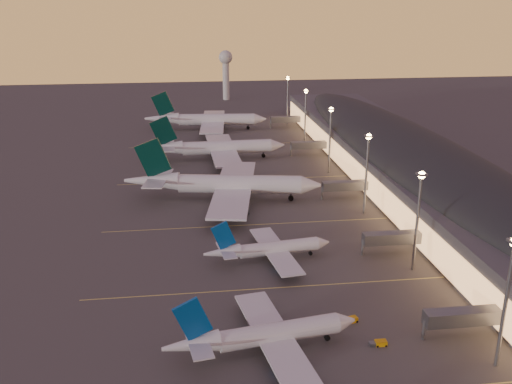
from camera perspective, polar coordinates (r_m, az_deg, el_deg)
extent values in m
plane|color=#403D3B|center=(141.09, 1.59, -8.60)|extent=(700.00, 700.00, 0.00)
cylinder|color=silver|center=(113.71, 2.39, -13.83)|extent=(24.32, 7.77, 4.08)
cone|color=silver|center=(118.33, 8.94, -12.65)|extent=(4.46, 4.63, 4.08)
cone|color=silver|center=(109.88, -6.54, -14.92)|extent=(11.33, 5.72, 4.08)
cube|color=silver|center=(113.78, 1.81, -14.23)|extent=(12.24, 35.04, 0.45)
cylinder|color=navy|center=(120.80, 1.01, -12.85)|extent=(5.82, 3.87, 3.06)
cylinder|color=navy|center=(108.89, 3.50, -16.84)|extent=(5.82, 3.87, 3.06)
cube|color=navy|center=(107.12, -6.35, -12.53)|extent=(7.48, 1.77, 8.85)
cube|color=silver|center=(109.72, -5.85, -14.56)|extent=(5.75, 12.83, 0.29)
cylinder|color=black|center=(118.42, 7.13, -14.15)|extent=(0.37, 0.37, 1.61)
cylinder|color=black|center=(118.55, 7.13, -14.25)|extent=(1.24, 0.88, 1.14)
cylinder|color=black|center=(117.02, 0.98, -14.43)|extent=(0.37, 0.37, 1.61)
cylinder|color=black|center=(117.15, 0.98, -14.53)|extent=(1.24, 0.88, 1.14)
cylinder|color=black|center=(112.52, 1.88, -15.96)|extent=(0.37, 0.37, 1.61)
cylinder|color=black|center=(112.65, 1.88, -16.06)|extent=(1.24, 0.88, 1.14)
cylinder|color=silver|center=(149.63, 2.32, -5.58)|extent=(21.28, 6.36, 3.57)
cone|color=silver|center=(153.46, 6.68, -5.05)|extent=(3.83, 4.00, 3.57)
cone|color=silver|center=(145.96, -3.43, -6.06)|extent=(9.88, 4.81, 3.57)
cube|color=silver|center=(149.61, 1.94, -5.84)|extent=(10.07, 30.65, 0.39)
cylinder|color=navy|center=(156.06, 1.46, -5.24)|extent=(5.06, 3.29, 2.68)
cylinder|color=navy|center=(144.63, 2.97, -7.30)|extent=(5.06, 3.29, 2.68)
cube|color=navy|center=(144.16, -3.28, -4.37)|extent=(6.56, 1.41, 7.75)
cube|color=silver|center=(145.94, -2.99, -5.82)|extent=(4.81, 11.19, 0.25)
cylinder|color=black|center=(153.34, 5.47, -6.05)|extent=(0.32, 0.32, 1.41)
cylinder|color=black|center=(153.43, 5.47, -6.12)|extent=(1.08, 0.75, 1.00)
cylinder|color=black|center=(152.39, 1.41, -6.13)|extent=(0.32, 0.32, 1.41)
cylinder|color=black|center=(152.48, 1.41, -6.20)|extent=(1.08, 0.75, 1.00)
cylinder|color=black|center=(148.07, 1.97, -6.91)|extent=(0.32, 0.32, 1.41)
cylinder|color=black|center=(148.15, 1.97, -6.99)|extent=(1.08, 0.75, 1.00)
cylinder|color=silver|center=(191.83, -1.63, 0.79)|extent=(41.64, 13.18, 6.23)
cone|color=silver|center=(191.70, 5.52, 0.69)|extent=(7.61, 7.27, 6.23)
cone|color=silver|center=(195.89, -10.39, 1.10)|extent=(19.39, 9.32, 6.23)
cube|color=silver|center=(192.31, -2.22, 0.49)|extent=(22.07, 61.35, 0.68)
cylinder|color=#5B5D62|center=(205.42, -1.56, 1.09)|extent=(9.96, 6.19, 4.67)
cylinder|color=#5B5D62|center=(180.45, -2.12, -1.47)|extent=(9.96, 6.19, 4.67)
cube|color=black|center=(193.44, -10.26, 3.37)|extent=(12.26, 3.02, 13.82)
cube|color=silver|center=(195.14, -9.76, 1.36)|extent=(10.25, 22.49, 0.44)
cylinder|color=black|center=(192.83, 3.51, -0.51)|extent=(0.58, 0.58, 2.49)
cylinder|color=black|center=(192.95, 3.51, -0.62)|extent=(1.90, 1.37, 1.74)
cylinder|color=black|center=(197.58, -2.50, -0.01)|extent=(0.58, 0.58, 2.49)
cylinder|color=black|center=(197.70, -2.49, -0.11)|extent=(1.90, 1.37, 1.74)
cylinder|color=black|center=(189.38, -2.71, -0.86)|extent=(0.58, 0.58, 2.49)
cylinder|color=black|center=(189.50, -2.71, -0.97)|extent=(1.90, 1.37, 1.74)
cylinder|color=silver|center=(242.35, -2.92, 4.49)|extent=(37.47, 6.55, 5.65)
cone|color=silver|center=(245.45, 2.13, 4.69)|extent=(6.16, 5.79, 5.65)
cone|color=silver|center=(241.01, -9.36, 4.36)|extent=(17.00, 6.05, 5.65)
cube|color=silver|center=(242.43, -3.34, 4.25)|extent=(12.16, 54.83, 0.62)
cylinder|color=#5B5D62|center=(254.59, -3.33, 4.52)|extent=(8.53, 4.44, 4.23)
cylinder|color=#5B5D62|center=(231.51, -2.74, 3.07)|extent=(8.53, 4.44, 4.23)
cube|color=black|center=(239.31, -9.25, 6.06)|extent=(11.15, 1.12, 12.53)
cube|color=silver|center=(240.78, -8.88, 4.58)|extent=(6.50, 19.79, 0.40)
cylinder|color=black|center=(245.40, 0.75, 3.74)|extent=(0.46, 0.46, 2.26)
cylinder|color=black|center=(245.49, 0.75, 3.67)|extent=(1.60, 1.03, 1.58)
cylinder|color=black|center=(246.88, -3.70, 3.80)|extent=(0.46, 0.46, 2.26)
cylinder|color=black|center=(246.97, -3.70, 3.72)|extent=(1.60, 1.03, 1.58)
cylinder|color=black|center=(239.29, -3.52, 3.31)|extent=(0.46, 0.46, 2.26)
cylinder|color=black|center=(239.38, -3.52, 3.24)|extent=(1.60, 1.03, 1.58)
cylinder|color=silver|center=(298.48, -3.96, 7.25)|extent=(39.27, 9.30, 5.88)
cone|color=silver|center=(298.71, 0.41, 7.30)|extent=(6.77, 6.42, 5.88)
cone|color=silver|center=(300.44, -9.40, 7.26)|extent=(18.02, 7.42, 5.88)
cube|color=silver|center=(298.74, -4.32, 7.05)|extent=(16.29, 57.64, 0.65)
cylinder|color=#5B5D62|center=(311.35, -4.01, 7.16)|extent=(9.14, 5.17, 4.41)
cylinder|color=#5B5D62|center=(286.90, -4.13, 6.15)|extent=(9.14, 5.17, 4.41)
cube|color=black|center=(298.93, -9.30, 8.69)|extent=(11.64, 1.91, 13.05)
cube|color=silver|center=(300.02, -9.00, 7.44)|extent=(8.06, 20.95, 0.41)
cylinder|color=black|center=(299.33, -0.79, 6.52)|extent=(0.51, 0.51, 2.35)
cylinder|color=black|center=(299.40, -0.79, 6.45)|extent=(1.73, 1.17, 1.65)
cylinder|color=black|center=(303.45, -4.52, 6.63)|extent=(0.51, 0.51, 2.35)
cylinder|color=black|center=(303.53, -4.52, 6.57)|extent=(1.73, 1.17, 1.65)
cylinder|color=black|center=(295.41, -4.57, 6.29)|extent=(0.51, 0.51, 2.35)
cylinder|color=black|center=(295.49, -4.57, 6.23)|extent=(1.73, 1.17, 1.65)
cube|color=#454549|center=(220.65, 14.69, 2.70)|extent=(40.00, 255.00, 12.00)
ellipsoid|color=black|center=(219.12, 14.82, 4.20)|extent=(39.00, 253.00, 10.92)
cube|color=#FFB269|center=(214.23, 9.65, 2.30)|extent=(0.40, 244.80, 8.00)
cube|color=#5B5D62|center=(123.90, 19.99, -11.65)|extent=(16.00, 3.20, 3.00)
cylinder|color=slate|center=(121.79, 16.43, -13.07)|extent=(0.70, 0.70, 4.40)
cube|color=#5B5D62|center=(156.34, 13.46, -4.48)|extent=(16.00, 3.20, 3.00)
cylinder|color=slate|center=(154.67, 10.61, -5.47)|extent=(0.70, 0.70, 4.40)
cube|color=#5B5D62|center=(196.19, 8.92, 0.64)|extent=(16.00, 3.20, 3.00)
cylinder|color=slate|center=(194.86, 6.63, -0.10)|extent=(0.70, 0.70, 4.40)
cube|color=#5B5D62|center=(249.20, 5.31, 4.70)|extent=(16.00, 3.20, 3.00)
cylinder|color=slate|center=(248.16, 3.49, 4.14)|extent=(0.70, 0.70, 4.40)
cube|color=#5B5D62|center=(302.69, 3.00, 7.28)|extent=(16.00, 3.20, 3.00)
cylinder|color=slate|center=(301.84, 1.49, 6.82)|extent=(0.70, 0.70, 4.40)
cylinder|color=slate|center=(113.56, 23.64, -10.43)|extent=(0.70, 0.70, 25.00)
cylinder|color=slate|center=(145.55, 15.80, -3.06)|extent=(0.70, 0.70, 25.00)
cube|color=slate|center=(141.47, 16.25, 1.72)|extent=(2.20, 2.20, 0.50)
sphere|color=#F0BB5E|center=(141.53, 16.24, 1.65)|extent=(1.80, 1.80, 1.80)
cylinder|color=slate|center=(180.76, 10.96, 1.60)|extent=(0.70, 0.70, 25.00)
cube|color=slate|center=(177.49, 11.22, 5.51)|extent=(2.20, 2.20, 0.50)
sphere|color=#F0BB5E|center=(177.53, 11.21, 5.45)|extent=(1.80, 1.80, 1.80)
cylinder|color=slate|center=(222.31, 7.39, 5.02)|extent=(0.70, 0.70, 25.00)
cube|color=slate|center=(219.66, 7.53, 8.23)|extent=(2.20, 2.20, 0.50)
sphere|color=#F0BB5E|center=(219.70, 7.53, 8.18)|extent=(1.80, 1.80, 1.80)
cylinder|color=slate|center=(265.00, 4.94, 7.34)|extent=(0.70, 0.70, 25.00)
cube|color=slate|center=(262.78, 5.02, 10.05)|extent=(2.20, 2.20, 0.50)
sphere|color=#F0BB5E|center=(262.81, 5.02, 10.01)|extent=(1.80, 1.80, 1.80)
cylinder|color=slate|center=(308.34, 3.16, 9.00)|extent=(0.70, 0.70, 25.00)
cube|color=slate|center=(306.43, 3.20, 11.34)|extent=(2.20, 2.20, 0.50)
sphere|color=#F0BB5E|center=(306.46, 3.20, 11.30)|extent=(1.80, 1.80, 1.80)
cylinder|color=silver|center=(388.28, -3.02, 11.11)|extent=(4.40, 4.40, 26.00)
sphere|color=silver|center=(386.56, -3.06, 13.31)|extent=(9.00, 9.00, 9.00)
cube|color=#D8C659|center=(136.73, 1.92, -9.56)|extent=(90.00, 0.36, 0.00)
cube|color=#D8C659|center=(172.58, -0.23, -3.29)|extent=(90.00, 0.36, 0.00)
cube|color=#D8C659|center=(214.67, -1.75, 1.20)|extent=(90.00, 0.36, 0.00)
cube|color=#D8C659|center=(267.40, -2.95, 4.74)|extent=(90.00, 0.36, 0.00)
cube|color=orange|center=(118.83, 12.38, -14.52)|extent=(2.30, 1.47, 1.03)
cube|color=#5B5D62|center=(118.43, 11.57, -14.67)|extent=(1.35, 1.26, 0.75)
cylinder|color=black|center=(119.81, 12.66, -14.42)|extent=(0.42, 0.18, 0.41)
cylinder|color=black|center=(118.70, 12.88, -14.79)|extent=(0.42, 0.18, 0.41)
cylinder|color=black|center=(119.32, 11.86, -14.51)|extent=(0.42, 0.18, 0.41)
cylinder|color=black|center=(118.20, 12.07, -14.88)|extent=(0.42, 0.18, 0.41)
cube|color=orange|center=(125.14, 9.56, -12.46)|extent=(2.62, 1.98, 1.07)
cube|color=#5B5D62|center=(124.42, 8.84, -12.70)|extent=(1.63, 1.56, 0.78)
cylinder|color=black|center=(126.24, 9.73, -12.34)|extent=(0.46, 0.27, 0.43)
cylinder|color=black|center=(125.18, 10.08, -12.66)|extent=(0.46, 0.27, 0.43)
cylinder|color=black|center=(125.44, 9.02, -12.52)|extent=(0.46, 0.27, 0.43)
cylinder|color=black|center=(124.38, 9.37, -12.84)|extent=(0.46, 0.27, 0.43)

